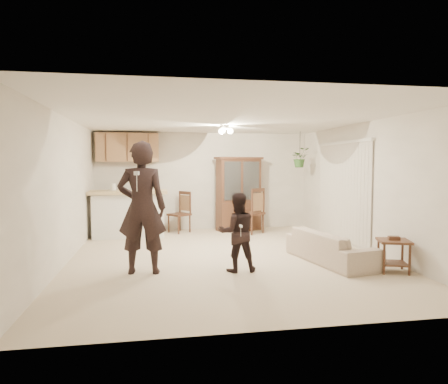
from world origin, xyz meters
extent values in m
plane|color=#BAA68D|center=(0.00, 0.00, 0.00)|extent=(6.50, 6.50, 0.00)
cube|color=silver|center=(0.00, 0.00, 2.50)|extent=(5.50, 6.50, 0.02)
cube|color=silver|center=(0.00, 3.25, 1.25)|extent=(5.50, 0.02, 2.50)
cube|color=silver|center=(0.00, -3.25, 1.25)|extent=(5.50, 0.02, 2.50)
cube|color=silver|center=(-2.75, 0.00, 1.25)|extent=(0.02, 6.50, 2.50)
cube|color=silver|center=(2.75, 0.00, 1.25)|extent=(0.02, 6.50, 2.50)
cube|color=silver|center=(-1.85, 2.35, 0.50)|extent=(1.60, 0.55, 1.00)
cube|color=tan|center=(-1.85, 2.35, 1.05)|extent=(1.75, 0.70, 0.08)
cube|color=#8E623E|center=(-1.90, 3.07, 2.10)|extent=(1.50, 0.34, 0.70)
imported|color=#295723|center=(2.30, 2.40, 1.85)|extent=(0.43, 0.37, 0.48)
cylinder|color=black|center=(2.30, 2.40, 2.17)|extent=(0.01, 0.01, 0.65)
imported|color=beige|center=(1.73, -0.67, 0.37)|extent=(1.06, 1.98, 0.73)
imported|color=black|center=(-1.45, -0.83, 0.90)|extent=(0.70, 0.50, 1.80)
imported|color=black|center=(0.02, -0.97, 0.68)|extent=(0.66, 0.52, 1.35)
cube|color=#3C2416|center=(0.85, 2.87, 0.36)|extent=(1.16, 0.67, 0.73)
cube|color=#3C2416|center=(0.85, 2.87, 1.28)|extent=(1.15, 0.61, 1.09)
cube|color=silver|center=(0.85, 2.87, 1.28)|extent=(0.93, 0.22, 0.96)
cube|color=#3C2416|center=(0.85, 2.87, 1.84)|extent=(1.26, 0.70, 0.05)
cube|color=#3C2416|center=(2.43, -1.43, 0.49)|extent=(0.58, 0.58, 0.04)
cube|color=#3C2416|center=(2.43, -1.43, 0.14)|extent=(0.49, 0.49, 0.03)
cube|color=#3C2416|center=(2.43, -1.43, 0.54)|extent=(0.19, 0.16, 0.06)
cube|color=#3C2416|center=(-1.31, 2.42, 0.40)|extent=(0.50, 0.50, 0.04)
cube|color=#8F6A47|center=(-1.31, 2.42, 0.65)|extent=(0.29, 0.12, 0.35)
cube|color=#3C2416|center=(-1.31, 2.42, 0.87)|extent=(0.36, 0.14, 0.07)
cube|color=#3C2416|center=(-0.67, 2.80, 0.45)|extent=(0.63, 0.63, 0.05)
cube|color=#8F6A47|center=(-0.67, 2.80, 0.72)|extent=(0.23, 0.29, 0.39)
cube|color=#3C2416|center=(-0.67, 2.80, 0.97)|extent=(0.28, 0.35, 0.08)
cube|color=#3C2416|center=(1.06, 2.37, 0.49)|extent=(0.68, 0.68, 0.05)
cube|color=#8F6A47|center=(1.06, 2.37, 0.79)|extent=(0.33, 0.24, 0.43)
cube|color=#3C2416|center=(1.06, 2.37, 1.07)|extent=(0.40, 0.29, 0.09)
cube|color=white|center=(-1.50, -1.30, 1.56)|extent=(0.07, 0.18, 0.05)
cube|color=white|center=(0.01, -1.26, 0.76)|extent=(0.03, 0.11, 0.03)
camera|label=1|loc=(-1.25, -7.05, 1.69)|focal=32.00mm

